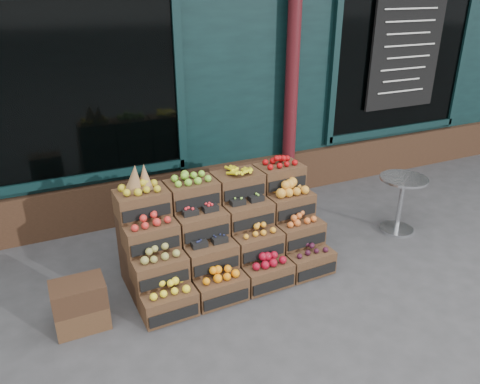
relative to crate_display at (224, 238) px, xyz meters
name	(u,v)px	position (x,y,z in m)	size (l,w,h in m)	color
ground	(286,289)	(0.44, -0.59, -0.41)	(60.00, 60.00, 0.00)	#373739
shop_facade	(143,14)	(0.44, 4.52, 1.99)	(12.00, 6.24, 4.80)	black
crate_display	(224,238)	(0.00, 0.00, 0.00)	(2.13, 1.08, 1.31)	#462E1B
spare_crates	(80,305)	(-1.54, -0.29, -0.17)	(0.47, 0.33, 0.47)	#462E1B
bistro_table	(401,198)	(2.35, -0.09, 0.04)	(0.57, 0.57, 0.72)	#BABBC1
shopkeeper	(95,137)	(-0.92, 2.11, 0.64)	(0.76, 0.50, 2.08)	#154C27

